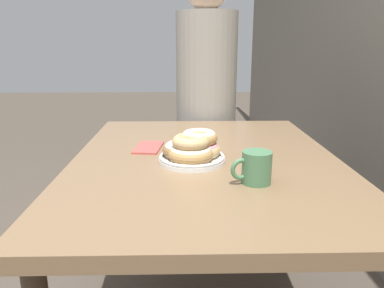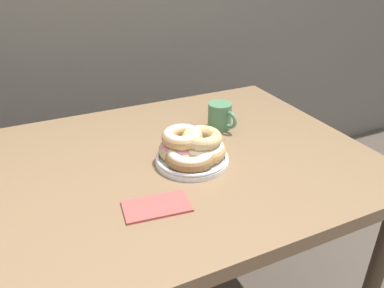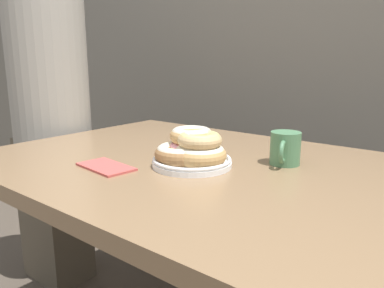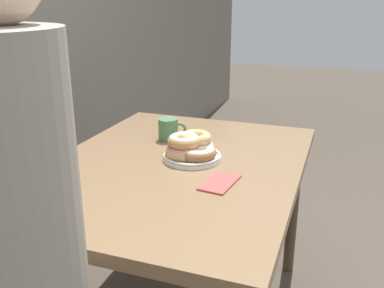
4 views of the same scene
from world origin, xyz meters
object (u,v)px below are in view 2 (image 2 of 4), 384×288
(dining_table, at_px, (171,178))
(donut_plate, at_px, (192,149))
(coffee_mug, at_px, (220,116))
(napkin, at_px, (157,206))

(dining_table, bearing_deg, donut_plate, -43.90)
(dining_table, bearing_deg, coffee_mug, 27.32)
(coffee_mug, bearing_deg, donut_plate, -138.11)
(napkin, bearing_deg, coffee_mug, 42.48)
(dining_table, xyz_separation_m, napkin, (-0.12, -0.20, 0.07))
(dining_table, relative_size, donut_plate, 4.82)
(donut_plate, bearing_deg, napkin, -136.86)
(dining_table, xyz_separation_m, donut_plate, (0.05, -0.05, 0.11))
(dining_table, distance_m, napkin, 0.24)
(dining_table, bearing_deg, napkin, -120.32)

